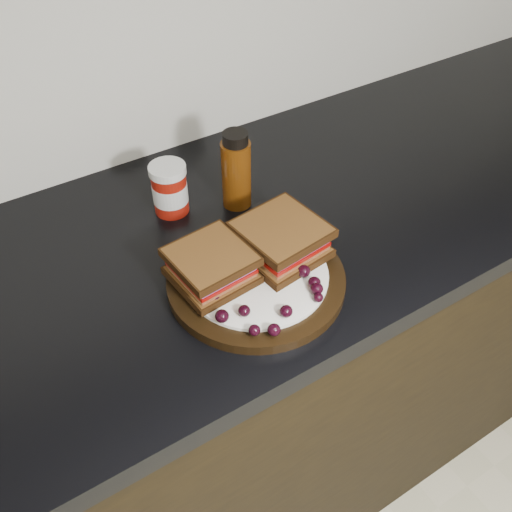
{
  "coord_description": "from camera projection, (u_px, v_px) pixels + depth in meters",
  "views": [
    {
      "loc": [
        -0.32,
        1.05,
        1.55
      ],
      "look_at": [
        0.02,
        1.58,
        0.96
      ],
      "focal_mm": 40.0,
      "sensor_mm": 36.0,
      "label": 1
    }
  ],
  "objects": [
    {
      "name": "grape_7",
      "position": [
        317.0,
        289.0,
        0.85
      ],
      "size": [
        0.02,
        0.02,
        0.02
      ],
      "primitive_type": "ellipsoid",
      "color": "black",
      "rests_on": "plate"
    },
    {
      "name": "condiment_jar",
      "position": [
        170.0,
        189.0,
        1.0
      ],
      "size": [
        0.07,
        0.07,
        0.1
      ],
      "primitive_type": "cylinder",
      "rotation": [
        0.0,
        0.0,
        0.07
      ],
      "color": "maroon",
      "rests_on": "countertop"
    },
    {
      "name": "grape_4",
      "position": [
        286.0,
        311.0,
        0.82
      ],
      "size": [
        0.02,
        0.02,
        0.02
      ],
      "primitive_type": "ellipsoid",
      "color": "black",
      "rests_on": "plate"
    },
    {
      "name": "oil_bottle",
      "position": [
        236.0,
        170.0,
        1.0
      ],
      "size": [
        0.06,
        0.06,
        0.15
      ],
      "primitive_type": "cylinder",
      "rotation": [
        0.0,
        0.0,
        0.23
      ],
      "color": "#4E2507",
      "rests_on": "countertop"
    },
    {
      "name": "grape_11",
      "position": [
        292.0,
        251.0,
        0.91
      ],
      "size": [
        0.02,
        0.02,
        0.02
      ],
      "primitive_type": "ellipsoid",
      "color": "black",
      "rests_on": "plate"
    },
    {
      "name": "grape_19",
      "position": [
        206.0,
        273.0,
        0.87
      ],
      "size": [
        0.02,
        0.02,
        0.02
      ],
      "primitive_type": "ellipsoid",
      "color": "black",
      "rests_on": "plate"
    },
    {
      "name": "grape_0",
      "position": [
        222.0,
        316.0,
        0.81
      ],
      "size": [
        0.02,
        0.02,
        0.02
      ],
      "primitive_type": "ellipsoid",
      "color": "black",
      "rests_on": "plate"
    },
    {
      "name": "grape_12",
      "position": [
        290.0,
        242.0,
        0.92
      ],
      "size": [
        0.02,
        0.02,
        0.02
      ],
      "primitive_type": "ellipsoid",
      "color": "black",
      "rests_on": "plate"
    },
    {
      "name": "grape_14",
      "position": [
        203.0,
        265.0,
        0.89
      ],
      "size": [
        0.02,
        0.02,
        0.01
      ],
      "primitive_type": "ellipsoid",
      "color": "black",
      "rests_on": "plate"
    },
    {
      "name": "grape_16",
      "position": [
        203.0,
        294.0,
        0.84
      ],
      "size": [
        0.02,
        0.02,
        0.02
      ],
      "primitive_type": "ellipsoid",
      "color": "black",
      "rests_on": "plate"
    },
    {
      "name": "sandwich_left",
      "position": [
        211.0,
        266.0,
        0.86
      ],
      "size": [
        0.12,
        0.12,
        0.05
      ],
      "primitive_type": null,
      "rotation": [
        0.0,
        0.0,
        0.09
      ],
      "color": "brown",
      "rests_on": "plate"
    },
    {
      "name": "grape_20",
      "position": [
        226.0,
        290.0,
        0.85
      ],
      "size": [
        0.02,
        0.02,
        0.02
      ],
      "primitive_type": "ellipsoid",
      "color": "black",
      "rests_on": "plate"
    },
    {
      "name": "grape_3",
      "position": [
        274.0,
        330.0,
        0.79
      ],
      "size": [
        0.02,
        0.02,
        0.02
      ],
      "primitive_type": "ellipsoid",
      "color": "black",
      "rests_on": "plate"
    },
    {
      "name": "plate",
      "position": [
        256.0,
        280.0,
        0.89
      ],
      "size": [
        0.28,
        0.28,
        0.02
      ],
      "primitive_type": "cylinder",
      "color": "black",
      "rests_on": "countertop"
    },
    {
      "name": "grape_1",
      "position": [
        244.0,
        311.0,
        0.82
      ],
      "size": [
        0.02,
        0.02,
        0.02
      ],
      "primitive_type": "ellipsoid",
      "color": "black",
      "rests_on": "plate"
    },
    {
      "name": "grape_17",
      "position": [
        215.0,
        299.0,
        0.83
      ],
      "size": [
        0.02,
        0.02,
        0.02
      ],
      "primitive_type": "ellipsoid",
      "color": "black",
      "rests_on": "plate"
    },
    {
      "name": "grape_9",
      "position": [
        304.0,
        271.0,
        0.87
      ],
      "size": [
        0.02,
        0.02,
        0.02
      ],
      "primitive_type": "ellipsoid",
      "color": "black",
      "rests_on": "plate"
    },
    {
      "name": "grape_13",
      "position": [
        267.0,
        230.0,
        0.94
      ],
      "size": [
        0.02,
        0.02,
        0.02
      ],
      "primitive_type": "ellipsoid",
      "color": "black",
      "rests_on": "plate"
    },
    {
      "name": "grape_8",
      "position": [
        314.0,
        283.0,
        0.86
      ],
      "size": [
        0.02,
        0.02,
        0.02
      ],
      "primitive_type": "ellipsoid",
      "color": "black",
      "rests_on": "plate"
    },
    {
      "name": "grape_2",
      "position": [
        254.0,
        330.0,
        0.79
      ],
      "size": [
        0.02,
        0.02,
        0.02
      ],
      "primitive_type": "ellipsoid",
      "color": "black",
      "rests_on": "plate"
    },
    {
      "name": "grape_5",
      "position": [
        287.0,
        309.0,
        0.82
      ],
      "size": [
        0.01,
        0.01,
        0.01
      ],
      "primitive_type": "ellipsoid",
      "color": "black",
      "rests_on": "plate"
    },
    {
      "name": "countertop",
      "position": [
        210.0,
        251.0,
        0.98
      ],
      "size": [
        3.98,
        0.6,
        0.04
      ],
      "primitive_type": "cube",
      "color": "black",
      "rests_on": "base_cabinets"
    },
    {
      "name": "sandwich_right",
      "position": [
        281.0,
        240.0,
        0.9
      ],
      "size": [
        0.14,
        0.14,
        0.06
      ],
      "primitive_type": null,
      "rotation": [
        0.0,
        0.0,
        0.12
      ],
      "color": "brown",
      "rests_on": "plate"
    },
    {
      "name": "base_cabinets",
      "position": [
        221.0,
        396.0,
        1.29
      ],
      "size": [
        3.96,
        0.58,
        0.86
      ],
      "primitive_type": "cube",
      "color": "black",
      "rests_on": "ground_plane"
    },
    {
      "name": "grape_10",
      "position": [
        307.0,
        249.0,
        0.91
      ],
      "size": [
        0.02,
        0.02,
        0.02
      ],
      "primitive_type": "ellipsoid",
      "color": "black",
      "rests_on": "plate"
    },
    {
      "name": "grape_18",
      "position": [
        199.0,
        265.0,
        0.88
      ],
      "size": [
        0.02,
        0.02,
        0.02
      ],
      "primitive_type": "ellipsoid",
      "color": "black",
      "rests_on": "plate"
    },
    {
      "name": "grape_15",
      "position": [
        215.0,
        272.0,
        0.87
      ],
      "size": [
        0.02,
        0.02,
        0.02
      ],
      "primitive_type": "ellipsoid",
      "color": "black",
      "rests_on": "plate"
    },
    {
      "name": "grape_6",
      "position": [
        318.0,
        297.0,
        0.84
      ],
      "size": [
        0.02,
        0.02,
        0.01
      ],
      "primitive_type": "ellipsoid",
      "color": "black",
      "rests_on": "plate"
    }
  ]
}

